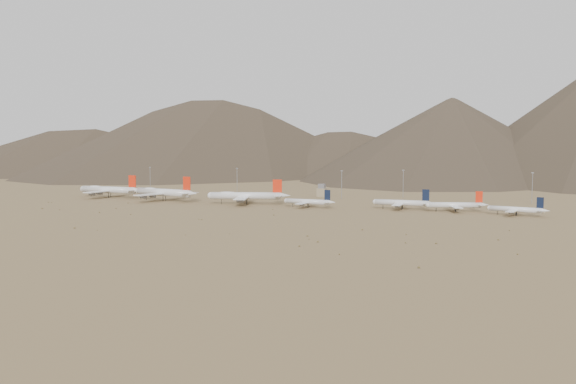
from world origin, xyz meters
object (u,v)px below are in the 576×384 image
at_px(widebody_centre, 163,192).
at_px(widebody_east, 246,196).
at_px(widebody_west, 109,190).
at_px(narrowbody_b, 403,203).
at_px(control_tower, 322,191).
at_px(narrowbody_a, 309,202).

relative_size(widebody_centre, widebody_east, 1.10).
distance_m(widebody_west, narrowbody_b, 271.36).
relative_size(narrowbody_b, control_tower, 3.88).
height_order(widebody_west, widebody_centre, widebody_centre).
relative_size(widebody_west, narrowbody_b, 1.52).
xyz_separation_m(widebody_west, narrowbody_b, (271.34, -3.01, -2.24)).
bearing_deg(control_tower, widebody_west, -155.82).
height_order(widebody_west, control_tower, widebody_west).
relative_size(widebody_east, narrowbody_a, 1.54).
relative_size(widebody_west, control_tower, 5.88).
distance_m(widebody_centre, widebody_east, 79.18).
bearing_deg(narrowbody_b, widebody_west, 179.16).
bearing_deg(narrowbody_b, widebody_centre, -178.22).
relative_size(widebody_east, control_tower, 5.47).
bearing_deg(control_tower, narrowbody_a, -77.36).
relative_size(widebody_centre, narrowbody_b, 1.55).
bearing_deg(widebody_east, narrowbody_a, -23.93).
bearing_deg(narrowbody_a, control_tower, 106.60).
xyz_separation_m(narrowbody_a, control_tower, (-21.91, 97.69, 0.74)).
bearing_deg(widebody_east, control_tower, 51.61).
relative_size(narrowbody_a, control_tower, 3.56).
bearing_deg(control_tower, widebody_centre, -141.29).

